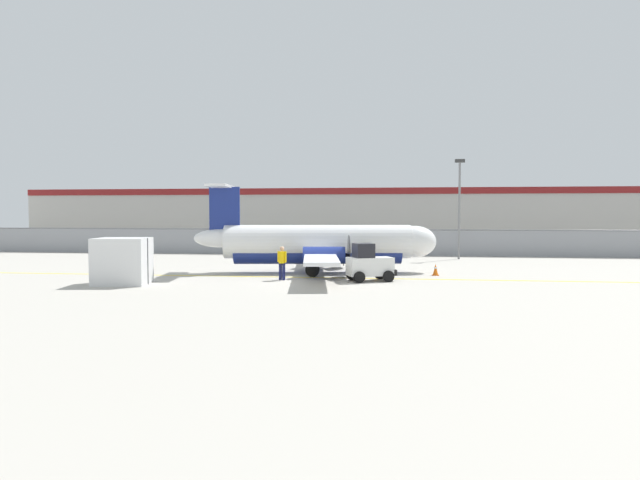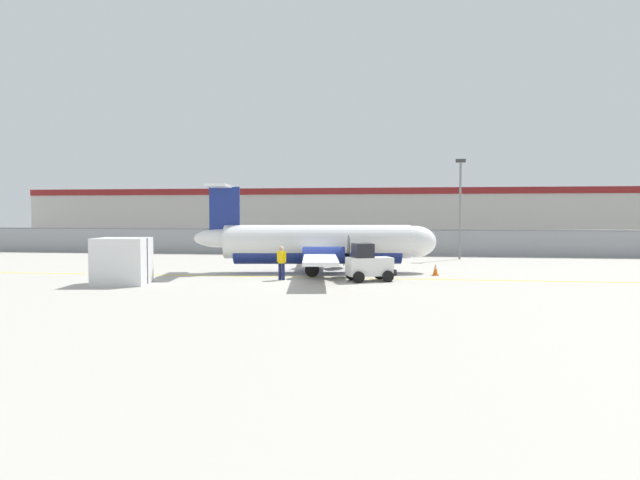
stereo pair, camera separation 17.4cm
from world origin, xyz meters
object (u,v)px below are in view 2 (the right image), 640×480
object	(u,v)px
baggage_tug	(368,264)
cargo_container	(122,261)
commuter_airplane	(322,244)
apron_light_pole	(460,200)
traffic_cone_near_right	(357,273)
parked_car_0	(234,237)
parked_car_1	(281,237)
ground_crew_worker	(282,261)
parked_car_4	(484,238)
parked_car_2	(363,238)
parked_car_3	(427,238)
traffic_cone_near_left	(435,270)

from	to	relation	value
baggage_tug	cargo_container	world-z (taller)	cargo_container
commuter_airplane	apron_light_pole	size ratio (longest dim) A/B	2.21
commuter_airplane	apron_light_pole	xyz separation A→B (m)	(8.72, 10.51, 2.70)
traffic_cone_near_right	apron_light_pole	size ratio (longest dim) A/B	0.09
cargo_container	parked_car_0	distance (m)	31.30
cargo_container	parked_car_1	size ratio (longest dim) A/B	0.60
baggage_tug	parked_car_1	xyz separation A→B (m)	(-10.60, 29.32, 0.04)
ground_crew_worker	apron_light_pole	size ratio (longest dim) A/B	0.23
parked_car_4	traffic_cone_near_right	bearing A→B (deg)	-105.88
baggage_tug	parked_car_0	world-z (taller)	baggage_tug
parked_car_2	parked_car_3	xyz separation A→B (m)	(6.25, 1.19, 0.00)
commuter_airplane	parked_car_1	distance (m)	26.78
parked_car_3	traffic_cone_near_left	bearing A→B (deg)	87.01
parked_car_2	parked_car_3	size ratio (longest dim) A/B	1.02
ground_crew_worker	parked_car_3	distance (m)	29.94
baggage_tug	parked_car_0	bearing A→B (deg)	96.32
cargo_container	traffic_cone_near_left	world-z (taller)	cargo_container
parked_car_4	apron_light_pole	xyz separation A→B (m)	(-4.01, -15.80, 3.41)
traffic_cone_near_right	parked_car_0	world-z (taller)	parked_car_0
commuter_airplane	parked_car_1	size ratio (longest dim) A/B	3.66
parked_car_4	parked_car_3	bearing A→B (deg)	-161.47
ground_crew_worker	parked_car_4	bearing A→B (deg)	-2.44
cargo_container	parked_car_2	bearing A→B (deg)	64.60
apron_light_pole	parked_car_2	bearing A→B (deg)	120.99
traffic_cone_near_left	parked_car_0	xyz separation A→B (m)	(-18.69, 25.25, 0.58)
traffic_cone_near_right	traffic_cone_near_left	bearing A→B (deg)	29.58
baggage_tug	parked_car_0	size ratio (longest dim) A/B	0.61
baggage_tug	traffic_cone_near_left	xyz separation A→B (m)	(3.46, 3.02, -0.54)
parked_car_2	apron_light_pole	size ratio (longest dim) A/B	0.60
parked_car_0	apron_light_pole	distance (m)	25.59
traffic_cone_near_left	parked_car_2	bearing A→B (deg)	102.65
parked_car_4	traffic_cone_near_left	bearing A→B (deg)	-99.58
cargo_container	traffic_cone_near_right	bearing A→B (deg)	10.03
baggage_tug	parked_car_1	size ratio (longest dim) A/B	0.59
parked_car_2	cargo_container	bearing A→B (deg)	77.66
cargo_container	parked_car_3	bearing A→B (deg)	55.42
parked_car_3	parked_car_4	xyz separation A→B (m)	(5.64, 1.48, 0.00)
baggage_tug	traffic_cone_near_right	world-z (taller)	baggage_tug
traffic_cone_near_right	parked_car_4	size ratio (longest dim) A/B	0.15
baggage_tug	parked_car_2	xyz separation A→B (m)	(-2.00, 27.35, 0.04)
parked_car_1	commuter_airplane	bearing A→B (deg)	-80.59
commuter_airplane	parked_car_2	world-z (taller)	commuter_airplane
ground_crew_worker	apron_light_pole	bearing A→B (deg)	-12.68
baggage_tug	parked_car_1	bearing A→B (deg)	87.89
cargo_container	baggage_tug	bearing A→B (deg)	5.83
traffic_cone_near_left	parked_car_0	size ratio (longest dim) A/B	0.15
baggage_tug	parked_car_0	distance (m)	32.12
parked_car_1	apron_light_pole	size ratio (longest dim) A/B	0.60
commuter_airplane	parked_car_2	distance (m)	23.67
parked_car_2	parked_car_4	xyz separation A→B (m)	(11.89, 2.68, 0.00)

